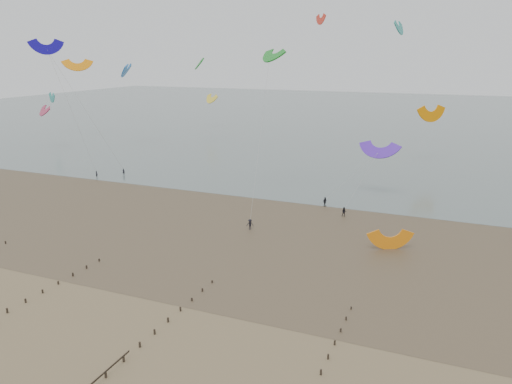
% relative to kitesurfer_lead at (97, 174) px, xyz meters
% --- Properties ---
extents(ground, '(500.00, 500.00, 0.00)m').
position_rel_kitesurfer_lead_xyz_m(ground, '(47.61, -52.18, -0.79)').
color(ground, brown).
rests_on(ground, ground).
extents(sea_and_shore, '(500.00, 665.00, 0.03)m').
position_rel_kitesurfer_lead_xyz_m(sea_and_shore, '(43.53, -17.78, -0.78)').
color(sea_and_shore, '#475654').
rests_on(sea_and_shore, ground).
extents(kitesurfer_lead, '(0.62, 0.44, 1.58)m').
position_rel_kitesurfer_lead_xyz_m(kitesurfer_lead, '(0.00, 0.00, 0.00)').
color(kitesurfer_lead, black).
rests_on(kitesurfer_lead, ground).
extents(kitesurfers, '(119.32, 27.63, 1.86)m').
position_rel_kitesurfer_lead_xyz_m(kitesurfers, '(74.37, -4.60, 0.10)').
color(kitesurfers, black).
rests_on(kitesurfers, ground).
extents(grounded_kite, '(7.33, 6.72, 3.26)m').
position_rel_kitesurfer_lead_xyz_m(grounded_kite, '(71.09, -19.68, -0.79)').
color(grounded_kite, orange).
rests_on(grounded_kite, ground).
extents(kites_airborne, '(265.48, 119.53, 36.93)m').
position_rel_kitesurfer_lead_xyz_m(kites_airborne, '(33.16, 42.34, 18.76)').
color(kites_airborne, '#FF8500').
rests_on(kites_airborne, ground).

